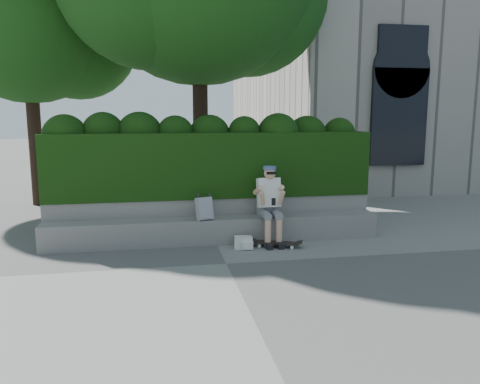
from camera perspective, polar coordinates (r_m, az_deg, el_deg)
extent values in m
plane|color=slate|center=(7.32, -1.69, -8.73)|extent=(80.00, 80.00, 0.00)
cube|color=gray|center=(8.45, -2.99, -4.66)|extent=(6.00, 0.45, 0.45)
cube|color=gray|center=(8.87, -3.39, -2.98)|extent=(6.00, 0.50, 0.75)
cube|color=black|center=(8.94, -3.63, 3.44)|extent=(6.00, 1.00, 1.20)
cylinder|color=black|center=(11.09, -4.80, 6.20)|extent=(0.35, 0.35, 3.32)
cylinder|color=black|center=(12.87, -23.60, 4.57)|extent=(0.33, 0.33, 2.73)
sphere|color=black|center=(13.07, -24.63, 19.40)|extent=(4.36, 4.36, 4.36)
cube|color=slate|center=(8.50, 3.39, -2.27)|extent=(0.36, 0.26, 0.22)
cube|color=silver|center=(8.37, 3.52, -0.08)|extent=(0.40, 0.32, 0.55)
sphere|color=tan|center=(8.25, 3.66, 2.31)|extent=(0.21, 0.21, 0.21)
cylinder|color=#495A87|center=(8.26, 3.64, 2.94)|extent=(0.23, 0.23, 0.06)
cube|color=black|center=(8.05, 4.11, -1.19)|extent=(0.07, 0.02, 0.13)
cylinder|color=tan|center=(8.13, 3.42, -5.09)|extent=(0.11, 0.11, 0.47)
cylinder|color=tan|center=(8.18, 4.78, -5.02)|extent=(0.11, 0.11, 0.47)
cube|color=black|center=(8.12, 3.50, -6.52)|extent=(0.10, 0.26, 0.10)
cube|color=black|center=(8.17, 4.87, -6.44)|extent=(0.10, 0.26, 0.10)
cube|color=black|center=(8.21, 4.43, -6.19)|extent=(0.82, 0.47, 0.02)
cylinder|color=silver|center=(8.17, 2.39, -6.59)|extent=(0.06, 0.05, 0.06)
cylinder|color=silver|center=(8.33, 2.54, -6.27)|extent=(0.06, 0.05, 0.06)
cylinder|color=silver|center=(8.12, 6.36, -6.74)|extent=(0.06, 0.05, 0.06)
cylinder|color=silver|center=(8.28, 6.43, -6.41)|extent=(0.06, 0.05, 0.06)
cube|color=#B2B2B7|center=(8.23, -4.38, -2.03)|extent=(0.30, 0.23, 0.40)
cube|color=silver|center=(8.11, 0.42, -6.16)|extent=(0.34, 0.26, 0.20)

